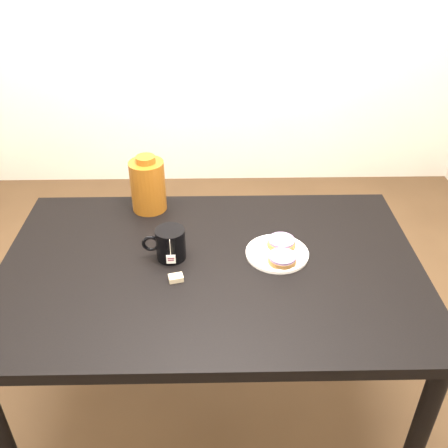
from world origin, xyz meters
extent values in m
plane|color=brown|center=(0.00, 0.00, 0.00)|extent=(4.00, 4.00, 0.00)
cube|color=black|center=(0.00, 0.00, 0.73)|extent=(1.40, 0.90, 0.04)
cylinder|color=black|center=(-0.64, -0.39, 0.35)|extent=(0.06, 0.06, 0.71)
cylinder|color=black|center=(0.64, -0.39, 0.35)|extent=(0.06, 0.06, 0.71)
cylinder|color=black|center=(-0.64, 0.39, 0.35)|extent=(0.06, 0.06, 0.71)
cylinder|color=black|center=(0.64, 0.39, 0.35)|extent=(0.06, 0.06, 0.71)
cylinder|color=white|center=(0.23, 0.05, 0.76)|extent=(0.21, 0.21, 0.01)
torus|color=white|center=(0.23, 0.05, 0.76)|extent=(0.21, 0.21, 0.01)
cylinder|color=brown|center=(0.24, 0.09, 0.77)|extent=(0.11, 0.11, 0.02)
cylinder|color=gray|center=(0.24, 0.09, 0.78)|extent=(0.10, 0.10, 0.01)
cylinder|color=brown|center=(0.23, -0.01, 0.77)|extent=(0.12, 0.12, 0.02)
cylinder|color=gray|center=(0.23, -0.01, 0.78)|extent=(0.12, 0.12, 0.01)
cylinder|color=black|center=(-0.13, 0.04, 0.80)|extent=(0.10, 0.10, 0.11)
cylinder|color=black|center=(-0.13, 0.04, 0.85)|extent=(0.09, 0.09, 0.00)
torus|color=black|center=(-0.20, 0.04, 0.81)|extent=(0.06, 0.02, 0.06)
cylinder|color=beige|center=(-0.13, -0.01, 0.83)|extent=(0.00, 0.00, 0.06)
cube|color=white|center=(-0.13, -0.01, 0.78)|extent=(0.03, 0.00, 0.03)
cube|color=#C6B793|center=(-0.11, -0.08, 0.76)|extent=(0.05, 0.04, 0.02)
cylinder|color=#5B2E0C|center=(-0.24, 0.36, 0.85)|extent=(0.17, 0.17, 0.20)
cylinder|color=#5B2E0C|center=(-0.24, 0.36, 0.96)|extent=(0.07, 0.07, 0.02)
camera|label=1|loc=(0.02, -1.31, 1.77)|focal=40.00mm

